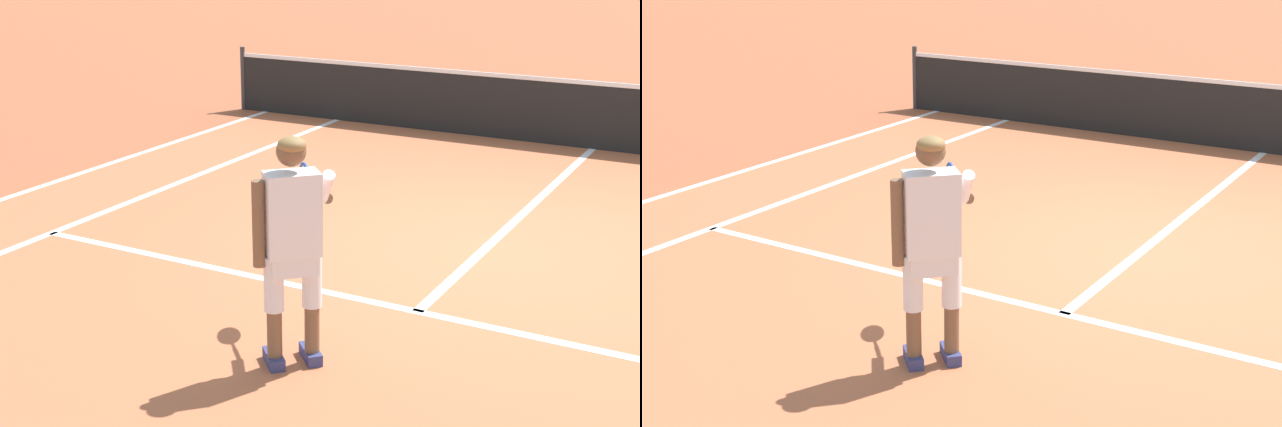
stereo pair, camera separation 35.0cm
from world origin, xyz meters
The scene contains 8 objects.
ground_plane centered at (0.00, 0.00, 0.00)m, with size 80.00×80.00×0.00m, color #9E5133.
court_inner_surface centered at (0.00, -0.64, 0.00)m, with size 10.98×11.01×0.00m, color #B2603D.
line_service centered at (0.00, -1.74, 0.00)m, with size 8.23×0.10×0.01m, color white.
line_centre_service centered at (0.00, 1.46, 0.00)m, with size 0.10×6.40×0.01m, color white.
line_singles_left centered at (-4.12, -0.64, 0.00)m, with size 0.10×10.61×0.01m, color white.
line_doubles_left centered at (-5.49, -0.64, 0.00)m, with size 0.10×10.61×0.01m, color white.
tennis_net centered at (0.00, 4.66, 0.50)m, with size 11.96×0.08×1.07m.
tennis_player centered at (-0.45, -3.01, 0.99)m, with size 0.74×1.16×1.71m.
Camera 2 is at (2.88, -7.94, 3.09)m, focal length 50.40 mm.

